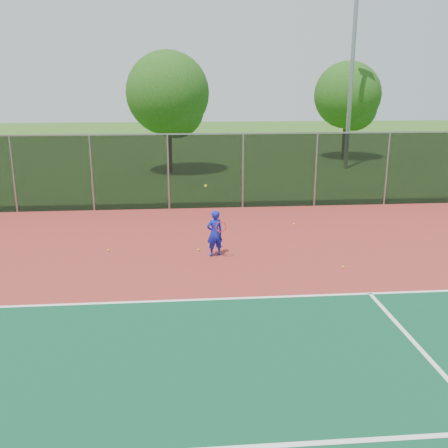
# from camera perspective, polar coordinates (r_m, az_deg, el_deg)

# --- Properties ---
(ground) EXTENTS (120.00, 120.00, 0.00)m
(ground) POSITION_cam_1_polar(r_m,az_deg,el_deg) (9.56, 11.28, -15.62)
(ground) COLOR #2D5919
(ground) RESTS_ON ground
(court_apron) EXTENTS (30.00, 20.00, 0.02)m
(court_apron) POSITION_cam_1_polar(r_m,az_deg,el_deg) (11.24, 8.46, -10.36)
(court_apron) COLOR #9D3027
(court_apron) RESTS_ON ground
(fence_back) EXTENTS (30.00, 0.06, 3.03)m
(fence_back) POSITION_cam_1_polar(r_m,az_deg,el_deg) (20.24, 2.18, 6.19)
(fence_back) COLOR black
(fence_back) RESTS_ON court_apron
(tennis_player) EXTENTS (0.60, 0.65, 2.12)m
(tennis_player) POSITION_cam_1_polar(r_m,az_deg,el_deg) (14.57, -1.06, -1.04)
(tennis_player) COLOR #121CB0
(tennis_player) RESTS_ON court_apron
(practice_ball_1) EXTENTS (0.07, 0.07, 0.07)m
(practice_ball_1) POSITION_cam_1_polar(r_m,az_deg,el_deg) (18.09, 7.98, -0.02)
(practice_ball_1) COLOR yellow
(practice_ball_1) RESTS_ON court_apron
(practice_ball_4) EXTENTS (0.07, 0.07, 0.07)m
(practice_ball_4) POSITION_cam_1_polar(r_m,az_deg,el_deg) (15.21, -2.96, -2.94)
(practice_ball_4) COLOR yellow
(practice_ball_4) RESTS_ON court_apron
(practice_ball_5) EXTENTS (0.07, 0.07, 0.07)m
(practice_ball_5) POSITION_cam_1_polar(r_m,az_deg,el_deg) (14.17, 13.46, -4.80)
(practice_ball_5) COLOR yellow
(practice_ball_5) RESTS_ON court_apron
(practice_ball_6) EXTENTS (0.07, 0.07, 0.07)m
(practice_ball_6) POSITION_cam_1_polar(r_m,az_deg,el_deg) (15.54, -13.07, -2.93)
(practice_ball_6) COLOR yellow
(practice_ball_6) RESTS_ON court_apron
(floodlight_n) EXTENTS (0.90, 0.40, 12.50)m
(floodlight_n) POSITION_cam_1_polar(r_m,az_deg,el_deg) (30.75, 14.58, 19.21)
(floodlight_n) COLOR gray
(floodlight_n) RESTS_ON ground
(tree_back_left) EXTENTS (4.56, 4.56, 6.70)m
(tree_back_left) POSITION_cam_1_polar(r_m,az_deg,el_deg) (28.32, -6.25, 14.22)
(tree_back_left) COLOR #382714
(tree_back_left) RESTS_ON ground
(tree_back_mid) EXTENTS (4.34, 4.34, 6.37)m
(tree_back_mid) POSITION_cam_1_polar(r_m,az_deg,el_deg) (34.65, 14.10, 13.77)
(tree_back_mid) COLOR #382714
(tree_back_mid) RESTS_ON ground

